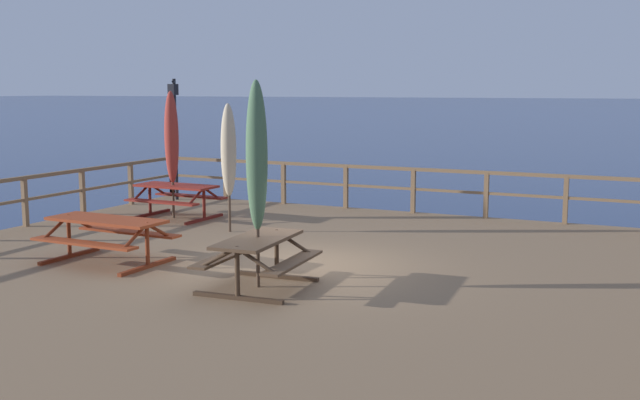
{
  "coord_description": "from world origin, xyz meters",
  "views": [
    {
      "loc": [
        5.69,
        -11.12,
        3.77
      ],
      "look_at": [
        0.0,
        0.95,
        1.83
      ],
      "focal_mm": 43.0,
      "sensor_mm": 36.0,
      "label": 1
    }
  ],
  "objects_px": {
    "picnic_table_back_right": "(258,252)",
    "patio_umbrella_tall_back_right": "(257,157)",
    "picnic_table_front_right": "(176,194)",
    "patio_umbrella_short_back": "(229,151)",
    "patio_umbrella_tall_mid_left": "(172,138)",
    "lamp_post_hooked": "(175,121)",
    "picnic_table_front_left": "(107,230)"
  },
  "relations": [
    {
      "from": "patio_umbrella_tall_mid_left",
      "to": "lamp_post_hooked",
      "type": "relative_size",
      "value": 0.9
    },
    {
      "from": "patio_umbrella_tall_mid_left",
      "to": "lamp_post_hooked",
      "type": "distance_m",
      "value": 2.81
    },
    {
      "from": "patio_umbrella_tall_back_right",
      "to": "patio_umbrella_short_back",
      "type": "relative_size",
      "value": 1.16
    },
    {
      "from": "picnic_table_front_left",
      "to": "patio_umbrella_short_back",
      "type": "bearing_deg",
      "value": 83.72
    },
    {
      "from": "picnic_table_back_right",
      "to": "patio_umbrella_tall_mid_left",
      "type": "height_order",
      "value": "patio_umbrella_tall_mid_left"
    },
    {
      "from": "lamp_post_hooked",
      "to": "picnic_table_front_right",
      "type": "bearing_deg",
      "value": -54.16
    },
    {
      "from": "patio_umbrella_short_back",
      "to": "lamp_post_hooked",
      "type": "relative_size",
      "value": 0.83
    },
    {
      "from": "patio_umbrella_tall_mid_left",
      "to": "lamp_post_hooked",
      "type": "xyz_separation_m",
      "value": [
        -1.58,
        2.31,
        0.27
      ]
    },
    {
      "from": "picnic_table_back_right",
      "to": "patio_umbrella_short_back",
      "type": "height_order",
      "value": "patio_umbrella_short_back"
    },
    {
      "from": "picnic_table_front_right",
      "to": "patio_umbrella_tall_mid_left",
      "type": "height_order",
      "value": "patio_umbrella_tall_mid_left"
    },
    {
      "from": "picnic_table_front_left",
      "to": "picnic_table_front_right",
      "type": "height_order",
      "value": "same"
    },
    {
      "from": "picnic_table_back_right",
      "to": "patio_umbrella_short_back",
      "type": "distance_m",
      "value": 4.78
    },
    {
      "from": "picnic_table_front_right",
      "to": "patio_umbrella_tall_back_right",
      "type": "height_order",
      "value": "patio_umbrella_tall_back_right"
    },
    {
      "from": "patio_umbrella_tall_back_right",
      "to": "patio_umbrella_short_back",
      "type": "distance_m",
      "value": 4.58
    },
    {
      "from": "picnic_table_front_left",
      "to": "picnic_table_front_right",
      "type": "xyz_separation_m",
      "value": [
        -1.65,
        4.28,
        -0.01
      ]
    },
    {
      "from": "picnic_table_front_right",
      "to": "lamp_post_hooked",
      "type": "bearing_deg",
      "value": 125.84
    },
    {
      "from": "picnic_table_front_right",
      "to": "patio_umbrella_short_back",
      "type": "relative_size",
      "value": 0.72
    },
    {
      "from": "patio_umbrella_tall_back_right",
      "to": "patio_umbrella_short_back",
      "type": "bearing_deg",
      "value": 127.2
    },
    {
      "from": "picnic_table_front_left",
      "to": "picnic_table_front_right",
      "type": "bearing_deg",
      "value": 111.09
    },
    {
      "from": "patio_umbrella_tall_back_right",
      "to": "patio_umbrella_tall_mid_left",
      "type": "distance_m",
      "value": 6.64
    },
    {
      "from": "patio_umbrella_tall_back_right",
      "to": "lamp_post_hooked",
      "type": "bearing_deg",
      "value": 133.11
    },
    {
      "from": "picnic_table_back_right",
      "to": "lamp_post_hooked",
      "type": "distance_m",
      "value": 9.6
    },
    {
      "from": "picnic_table_back_right",
      "to": "patio_umbrella_tall_back_right",
      "type": "distance_m",
      "value": 1.41
    },
    {
      "from": "picnic_table_back_right",
      "to": "picnic_table_front_left",
      "type": "xyz_separation_m",
      "value": [
        -3.17,
        0.37,
        0.01
      ]
    },
    {
      "from": "picnic_table_back_right",
      "to": "picnic_table_front_right",
      "type": "distance_m",
      "value": 6.7
    },
    {
      "from": "picnic_table_front_left",
      "to": "picnic_table_front_right",
      "type": "relative_size",
      "value": 1.11
    },
    {
      "from": "picnic_table_front_left",
      "to": "lamp_post_hooked",
      "type": "relative_size",
      "value": 0.67
    },
    {
      "from": "patio_umbrella_tall_mid_left",
      "to": "patio_umbrella_tall_back_right",
      "type": "bearing_deg",
      "value": -43.23
    },
    {
      "from": "patio_umbrella_short_back",
      "to": "patio_umbrella_tall_back_right",
      "type": "bearing_deg",
      "value": -52.8
    },
    {
      "from": "picnic_table_back_right",
      "to": "patio_umbrella_short_back",
      "type": "relative_size",
      "value": 0.68
    },
    {
      "from": "patio_umbrella_short_back",
      "to": "patio_umbrella_tall_mid_left",
      "type": "xyz_separation_m",
      "value": [
        -2.07,
        0.91,
        0.15
      ]
    },
    {
      "from": "patio_umbrella_short_back",
      "to": "picnic_table_front_right",
      "type": "bearing_deg",
      "value": 154.8
    }
  ]
}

